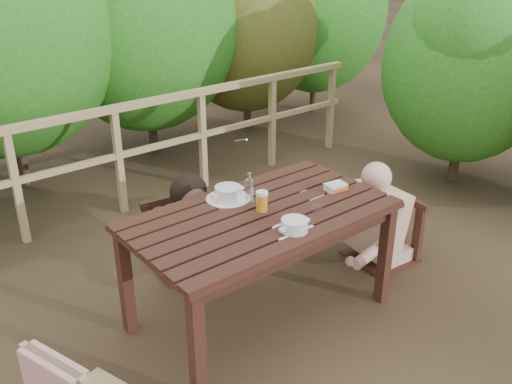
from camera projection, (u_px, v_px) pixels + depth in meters
ground at (261, 314)px, 3.86m from camera, size 60.00×60.00×0.00m
table at (261, 266)px, 3.70m from camera, size 1.66×0.93×0.77m
chair_left at (85, 341)px, 2.89m from camera, size 0.59×0.59×0.94m
chair_far at (182, 210)px, 4.21m from camera, size 0.52×0.52×0.97m
chair_right at (385, 204)px, 4.32m from camera, size 0.51×0.51×0.94m
woman at (179, 192)px, 4.17m from camera, size 0.55×0.66×1.24m
diner_right at (391, 177)px, 4.25m from camera, size 0.73×0.62×1.38m
railing at (119, 160)px, 5.05m from camera, size 5.60×0.10×1.01m
soup_near at (294, 226)px, 3.29m from camera, size 0.27×0.27×0.09m
soup_far at (228, 194)px, 3.69m from camera, size 0.29×0.29×0.10m
bread_roll at (292, 220)px, 3.38m from camera, size 0.12×0.09×0.07m
beer_glass at (262, 202)px, 3.52m from camera, size 0.08×0.08×0.15m
bottle at (249, 189)px, 3.61m from camera, size 0.05×0.05×0.22m
tumbler at (317, 210)px, 3.50m from camera, size 0.06×0.06×0.07m
butter_tub at (335, 188)px, 3.82m from camera, size 0.15×0.12×0.06m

